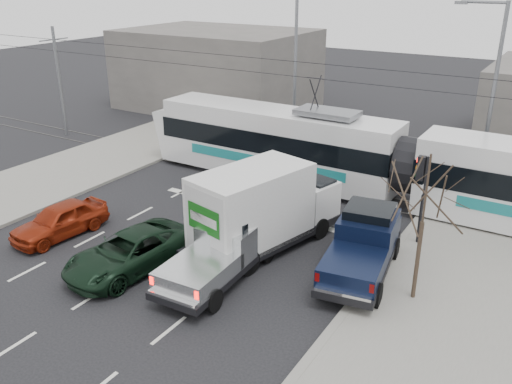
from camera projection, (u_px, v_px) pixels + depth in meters
The scene contains 15 objects.
ground at pixel (186, 272), 19.78m from camera, with size 120.00×120.00×0.00m, color black.
sidewalk_right at pixel (436, 355), 15.41m from camera, with size 6.00×60.00×0.15m, color gray.
rails at pixel (308, 186), 27.67m from camera, with size 60.00×1.60×0.03m, color #33302D.
building_left at pixel (217, 69), 42.76m from camera, with size 14.00×10.00×6.00m, color slate.
bare_tree at pixel (426, 196), 16.65m from camera, with size 2.40×2.40×5.00m.
traffic_signal at pixel (421, 181), 20.75m from camera, with size 0.44×0.44×3.60m.
street_lamp_near at pixel (490, 88), 25.37m from camera, with size 2.38×0.25×9.00m.
street_lamp_far at pixel (293, 62), 32.49m from camera, with size 2.38×0.25×9.00m.
catenary at pixel (311, 112), 26.20m from camera, with size 60.00×0.20×7.00m.
tram at pixel (408, 166), 24.68m from camera, with size 26.84×2.86×5.48m.
silver_pickup at pixel (226, 247), 19.34m from camera, with size 2.28×5.89×2.11m.
box_truck at pixel (263, 209), 20.88m from camera, with size 3.92×7.20×3.42m.
navy_pickup at pixel (364, 244), 19.42m from camera, with size 2.77×5.67×2.29m.
green_car at pixel (130, 252), 19.74m from camera, with size 2.33×5.06×1.41m, color black.
red_car at pixel (60, 220), 22.28m from camera, with size 1.64×4.09×1.39m, color maroon.
Camera 1 is at (11.13, -13.33, 10.22)m, focal length 38.00 mm.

